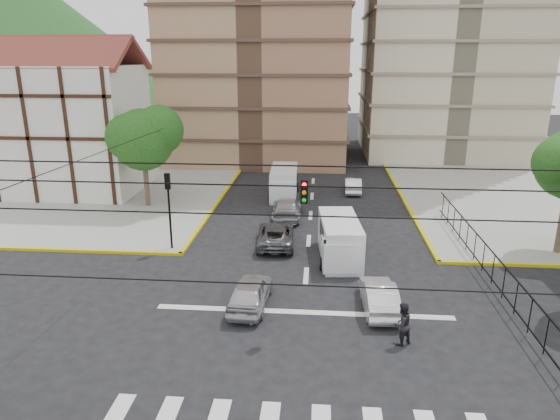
# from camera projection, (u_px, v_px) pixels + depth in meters

# --- Properties ---
(ground) EXTENTS (160.00, 160.00, 0.00)m
(ground) POSITION_uv_depth(u_px,v_px,m) (302.00, 326.00, 20.67)
(ground) COLOR black
(ground) RESTS_ON ground
(sidewalk_nw) EXTENTS (26.00, 26.00, 0.15)m
(sidewalk_nw) POSITION_uv_depth(u_px,v_px,m) (70.00, 190.00, 41.23)
(sidewalk_nw) COLOR gray
(sidewalk_nw) RESTS_ON ground
(stop_line) EXTENTS (13.00, 0.40, 0.01)m
(stop_line) POSITION_uv_depth(u_px,v_px,m) (303.00, 312.00, 21.81)
(stop_line) COLOR silver
(stop_line) RESTS_ON ground
(tudor_building) EXTENTS (10.80, 8.05, 12.23)m
(tudor_building) POSITION_uv_depth(u_px,v_px,m) (74.00, 127.00, 39.61)
(tudor_building) COLOR silver
(tudor_building) RESTS_ON ground
(distant_hill) EXTENTS (70.00, 70.00, 28.00)m
(distant_hill) POSITION_uv_depth(u_px,v_px,m) (5.00, 35.00, 87.37)
(distant_hill) COLOR #22521B
(distant_hill) RESTS_ON ground
(park_fence) EXTENTS (0.10, 22.50, 1.66)m
(park_fence) POSITION_uv_depth(u_px,v_px,m) (491.00, 286.00, 24.25)
(park_fence) COLOR black
(park_fence) RESTS_ON ground
(tree_tudor) EXTENTS (5.39, 4.40, 7.43)m
(tree_tudor) POSITION_uv_depth(u_px,v_px,m) (144.00, 137.00, 35.28)
(tree_tudor) COLOR #473828
(tree_tudor) RESTS_ON ground
(traffic_light_nw) EXTENTS (0.28, 0.22, 4.40)m
(traffic_light_nw) POSITION_uv_depth(u_px,v_px,m) (169.00, 198.00, 27.77)
(traffic_light_nw) COLOR black
(traffic_light_nw) RESTS_ON ground
(traffic_light_hanging) EXTENTS (18.00, 9.12, 0.92)m
(traffic_light_hanging) POSITION_uv_depth(u_px,v_px,m) (302.00, 204.00, 16.98)
(traffic_light_hanging) COLOR black
(traffic_light_hanging) RESTS_ON ground
(van_right_lane) EXTENTS (2.38, 5.16, 2.26)m
(van_right_lane) POSITION_uv_depth(u_px,v_px,m) (340.00, 242.00, 26.99)
(van_right_lane) COLOR silver
(van_right_lane) RESTS_ON ground
(van_left_lane) EXTENTS (2.17, 5.17, 2.30)m
(van_left_lane) POSITION_uv_depth(u_px,v_px,m) (284.00, 184.00, 38.99)
(van_left_lane) COLOR silver
(van_left_lane) RESTS_ON ground
(car_silver_front_left) EXTENTS (1.83, 4.08, 1.36)m
(car_silver_front_left) POSITION_uv_depth(u_px,v_px,m) (250.00, 292.00, 22.17)
(car_silver_front_left) COLOR #B4B4B9
(car_silver_front_left) RESTS_ON ground
(car_white_front_right) EXTENTS (1.54, 3.97, 1.29)m
(car_white_front_right) POSITION_uv_depth(u_px,v_px,m) (379.00, 296.00, 21.90)
(car_white_front_right) COLOR silver
(car_white_front_right) RESTS_ON ground
(car_grey_mid_left) EXTENTS (2.37, 4.67, 1.27)m
(car_grey_mid_left) POSITION_uv_depth(u_px,v_px,m) (276.00, 235.00, 29.39)
(car_grey_mid_left) COLOR #53555A
(car_grey_mid_left) RESTS_ON ground
(car_silver_rear_left) EXTENTS (2.08, 4.79, 1.37)m
(car_silver_rear_left) POSITION_uv_depth(u_px,v_px,m) (287.00, 208.00, 34.24)
(car_silver_rear_left) COLOR #A6A7AB
(car_silver_rear_left) RESTS_ON ground
(car_darkgrey_mid_right) EXTENTS (1.81, 3.75, 1.24)m
(car_darkgrey_mid_right) POSITION_uv_depth(u_px,v_px,m) (345.00, 216.00, 32.80)
(car_darkgrey_mid_right) COLOR #29292C
(car_darkgrey_mid_right) RESTS_ON ground
(car_white_rear_right) EXTENTS (1.40, 3.74, 1.22)m
(car_white_rear_right) POSITION_uv_depth(u_px,v_px,m) (353.00, 185.00, 40.62)
(car_white_rear_right) COLOR white
(car_white_rear_right) RESTS_ON ground
(pedestrian_crosswalk) EXTENTS (1.07, 1.02, 1.74)m
(pedestrian_crosswalk) POSITION_uv_depth(u_px,v_px,m) (402.00, 324.00, 19.17)
(pedestrian_crosswalk) COLOR black
(pedestrian_crosswalk) RESTS_ON ground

